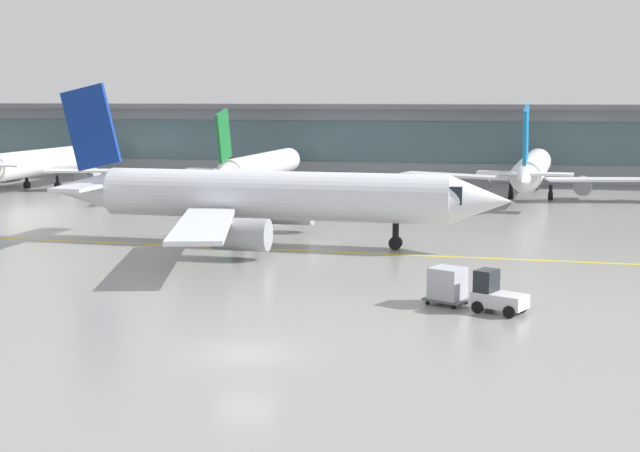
{
  "coord_description": "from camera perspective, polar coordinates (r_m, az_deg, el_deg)",
  "views": [
    {
      "loc": [
        10.24,
        -34.95,
        10.77
      ],
      "look_at": [
        -0.21,
        16.68,
        3.0
      ],
      "focal_mm": 50.17,
      "sensor_mm": 36.0,
      "label": 1
    }
  ],
  "objects": [
    {
      "name": "ground_plane",
      "position": [
        37.98,
        -4.74,
        -8.11
      ],
      "size": [
        400.0,
        400.0,
        0.0
      ],
      "primitive_type": "plane",
      "color": "gray"
    },
    {
      "name": "taxiing_regional_jet",
      "position": [
        64.42,
        -3.3,
        1.88
      ],
      "size": [
        35.04,
        32.61,
        11.62
      ],
      "rotation": [
        0.0,
        0.0,
        -0.03
      ],
      "color": "silver",
      "rests_on": "ground_plane"
    },
    {
      "name": "gate_airplane_1",
      "position": [
        108.82,
        -16.96,
        3.92
      ],
      "size": [
        27.76,
        29.92,
        9.91
      ],
      "rotation": [
        0.0,
        0.0,
        1.5
      ],
      "color": "white",
      "rests_on": "ground_plane"
    },
    {
      "name": "gate_airplane_3",
      "position": [
        96.44,
        13.38,
        3.52
      ],
      "size": [
        27.71,
        29.93,
        9.91
      ],
      "rotation": [
        0.0,
        0.0,
        1.48
      ],
      "color": "white",
      "rests_on": "ground_plane"
    },
    {
      "name": "baggage_tug",
      "position": [
        45.47,
        11.15,
        -4.32
      ],
      "size": [
        2.95,
        2.45,
        2.1
      ],
      "rotation": [
        0.0,
        0.0,
        -0.44
      ],
      "color": "silver",
      "rests_on": "ground_plane"
    },
    {
      "name": "cargo_dolly_lead",
      "position": [
        46.65,
        8.13,
        -3.72
      ],
      "size": [
        2.58,
        2.35,
        1.94
      ],
      "rotation": [
        0.0,
        0.0,
        -0.44
      ],
      "color": "#595B60",
      "rests_on": "ground_plane"
    },
    {
      "name": "gate_airplane_2",
      "position": [
        99.05,
        -3.8,
        3.77
      ],
      "size": [
        26.44,
        28.48,
        9.43
      ],
      "rotation": [
        0.0,
        0.0,
        1.51
      ],
      "color": "white",
      "rests_on": "ground_plane"
    },
    {
      "name": "taxiway_centreline_stripe",
      "position": [
        62.87,
        -3.34,
        -1.48
      ],
      "size": [
        109.95,
        4.01,
        0.01
      ],
      "primitive_type": "cube",
      "rotation": [
        0.0,
        0.0,
        -0.03
      ],
      "color": "yellow",
      "rests_on": "ground_plane"
    },
    {
      "name": "terminal_concourse",
      "position": [
        115.8,
        6.39,
        5.44
      ],
      "size": [
        212.74,
        11.0,
        9.6
      ],
      "color": "#8C939E",
      "rests_on": "ground_plane"
    }
  ]
}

